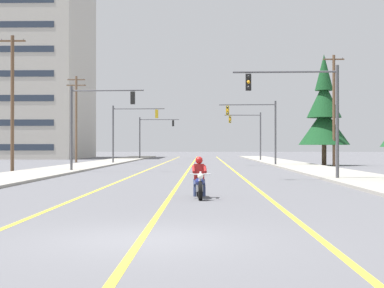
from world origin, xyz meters
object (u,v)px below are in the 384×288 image
(utility_pole_right_far, at_px, (334,108))
(apartment_building_far_left_block, at_px, (1,70))
(motorcycle_with_rider, at_px, (199,182))
(traffic_signal_mid_left, at_px, (128,125))
(traffic_signal_mid_right, at_px, (259,123))
(utility_pole_left_far, at_px, (76,116))
(traffic_signal_near_left, at_px, (93,115))
(utility_pole_left_near, at_px, (12,101))
(traffic_signal_near_right, at_px, (306,103))
(conifer_tree_right_verge_far, at_px, (324,114))
(traffic_signal_far_right, at_px, (250,129))
(traffic_signal_far_left, at_px, (151,131))

(utility_pole_right_far, relative_size, apartment_building_far_left_block, 0.37)
(motorcycle_with_rider, height_order, traffic_signal_mid_left, traffic_signal_mid_left)
(motorcycle_with_rider, relative_size, traffic_signal_mid_right, 0.35)
(utility_pole_left_far, distance_m, apartment_building_far_left_block, 32.15)
(traffic_signal_near_left, distance_m, utility_pole_left_near, 6.23)
(traffic_signal_near_right, distance_m, conifer_tree_right_verge_far, 25.92)
(utility_pole_left_near, bearing_deg, motorcycle_with_rider, -57.77)
(traffic_signal_far_right, bearing_deg, apartment_building_far_left_block, 154.72)
(motorcycle_with_rider, bearing_deg, traffic_signal_mid_left, 100.82)
(utility_pole_left_far, bearing_deg, motorcycle_with_rider, -72.60)
(motorcycle_with_rider, relative_size, conifer_tree_right_verge_far, 0.20)
(traffic_signal_far_right, distance_m, utility_pole_left_far, 21.94)
(motorcycle_with_rider, xyz_separation_m, utility_pole_left_far, (-14.60, 46.59, 4.78))
(traffic_signal_near_right, height_order, traffic_signal_mid_right, same)
(conifer_tree_right_verge_far, bearing_deg, apartment_building_far_left_block, 140.91)
(traffic_signal_mid_left, relative_size, utility_pole_right_far, 0.60)
(traffic_signal_mid_left, relative_size, traffic_signal_far_left, 1.00)
(traffic_signal_far_right, distance_m, utility_pole_right_far, 20.71)
(utility_pole_left_far, height_order, conifer_tree_right_verge_far, conifer_tree_right_verge_far)
(utility_pole_left_far, bearing_deg, traffic_signal_mid_left, -38.38)
(traffic_signal_near_left, relative_size, traffic_signal_far_left, 1.00)
(traffic_signal_near_right, distance_m, traffic_signal_mid_left, 33.15)
(traffic_signal_mid_right, height_order, traffic_signal_far_left, same)
(traffic_signal_near_left, xyz_separation_m, traffic_signal_far_left, (0.24, 44.40, 0.03))
(apartment_building_far_left_block, bearing_deg, traffic_signal_near_left, -64.31)
(motorcycle_with_rider, xyz_separation_m, traffic_signal_mid_right, (5.41, 35.39, 3.55))
(traffic_signal_mid_right, xyz_separation_m, utility_pole_left_near, (-19.34, -13.31, 1.06))
(traffic_signal_mid_right, distance_m, utility_pole_left_near, 23.50)
(traffic_signal_mid_right, relative_size, apartment_building_far_left_block, 0.22)
(traffic_signal_mid_left, bearing_deg, apartment_building_far_left_block, 128.43)
(traffic_signal_far_left, bearing_deg, utility_pole_left_near, -98.25)
(traffic_signal_far_right, bearing_deg, traffic_signal_far_left, 139.27)
(traffic_signal_near_right, distance_m, traffic_signal_far_right, 42.87)
(utility_pole_left_far, bearing_deg, utility_pole_left_near, -88.42)
(traffic_signal_mid_right, bearing_deg, traffic_signal_near_left, -133.14)
(conifer_tree_right_verge_far, bearing_deg, utility_pole_left_near, -151.25)
(utility_pole_left_near, bearing_deg, traffic_signal_far_right, 57.87)
(traffic_signal_far_right, height_order, traffic_signal_far_left, same)
(traffic_signal_far_left, bearing_deg, traffic_signal_far_right, -40.73)
(traffic_signal_far_right, bearing_deg, traffic_signal_mid_left, -137.83)
(traffic_signal_near_right, height_order, traffic_signal_mid_left, same)
(traffic_signal_far_left, xyz_separation_m, utility_pole_left_far, (-7.00, -19.06, 1.20))
(traffic_signal_far_left, relative_size, utility_pole_left_far, 0.62)
(traffic_signal_mid_left, xyz_separation_m, utility_pole_left_far, (-6.72, 5.32, 1.22))
(traffic_signal_mid_left, height_order, traffic_signal_far_right, same)
(traffic_signal_near_right, height_order, conifer_tree_right_verge_far, conifer_tree_right_verge_far)
(traffic_signal_mid_left, xyz_separation_m, traffic_signal_far_left, (0.28, 24.38, 0.02))
(traffic_signal_mid_left, distance_m, utility_pole_left_far, 8.66)
(traffic_signal_mid_right, distance_m, utility_pole_left_far, 22.97)
(traffic_signal_near_left, relative_size, traffic_signal_mid_left, 1.00)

